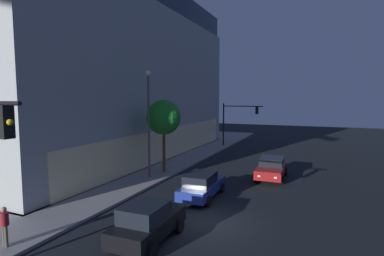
{
  "coord_description": "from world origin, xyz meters",
  "views": [
    {
      "loc": [
        -14.17,
        -5.33,
        6.35
      ],
      "look_at": [
        7.56,
        3.97,
        4.04
      ],
      "focal_mm": 28.39,
      "sensor_mm": 36.0,
      "label": 1
    }
  ],
  "objects_px": {
    "traffic_light_far_corner": "(237,117)",
    "street_lamp_sidewalk": "(149,111)",
    "car_blue": "(202,185)",
    "car_black": "(147,222)",
    "modern_building": "(69,76)",
    "pedestrian_waiting": "(4,223)",
    "sidewalk_tree": "(164,118)",
    "car_red": "(271,168)"
  },
  "relations": [
    {
      "from": "car_blue",
      "to": "car_red",
      "type": "relative_size",
      "value": 1.02
    },
    {
      "from": "sidewalk_tree",
      "to": "pedestrian_waiting",
      "type": "relative_size",
      "value": 3.54
    },
    {
      "from": "street_lamp_sidewalk",
      "to": "pedestrian_waiting",
      "type": "bearing_deg",
      "value": -178.46
    },
    {
      "from": "sidewalk_tree",
      "to": "car_red",
      "type": "relative_size",
      "value": 1.3
    },
    {
      "from": "pedestrian_waiting",
      "to": "car_red",
      "type": "bearing_deg",
      "value": -27.54
    },
    {
      "from": "modern_building",
      "to": "car_black",
      "type": "distance_m",
      "value": 27.65
    },
    {
      "from": "modern_building",
      "to": "sidewalk_tree",
      "type": "distance_m",
      "value": 16.99
    },
    {
      "from": "traffic_light_far_corner",
      "to": "car_blue",
      "type": "height_order",
      "value": "traffic_light_far_corner"
    },
    {
      "from": "sidewalk_tree",
      "to": "traffic_light_far_corner",
      "type": "bearing_deg",
      "value": -7.24
    },
    {
      "from": "traffic_light_far_corner",
      "to": "car_blue",
      "type": "xyz_separation_m",
      "value": [
        -20.45,
        -3.19,
        -3.14
      ]
    },
    {
      "from": "car_blue",
      "to": "traffic_light_far_corner",
      "type": "bearing_deg",
      "value": 8.87
    },
    {
      "from": "modern_building",
      "to": "car_red",
      "type": "relative_size",
      "value": 7.25
    },
    {
      "from": "car_blue",
      "to": "car_red",
      "type": "bearing_deg",
      "value": -26.37
    },
    {
      "from": "modern_building",
      "to": "car_blue",
      "type": "xyz_separation_m",
      "value": [
        -9.92,
        -20.77,
        -8.13
      ]
    },
    {
      "from": "car_black",
      "to": "traffic_light_far_corner",
      "type": "bearing_deg",
      "value": 6.66
    },
    {
      "from": "street_lamp_sidewalk",
      "to": "sidewalk_tree",
      "type": "xyz_separation_m",
      "value": [
        1.97,
        -0.25,
        -0.6
      ]
    },
    {
      "from": "pedestrian_waiting",
      "to": "car_blue",
      "type": "xyz_separation_m",
      "value": [
        9.5,
        -5.13,
        -0.34
      ]
    },
    {
      "from": "traffic_light_far_corner",
      "to": "sidewalk_tree",
      "type": "relative_size",
      "value": 0.92
    },
    {
      "from": "modern_building",
      "to": "car_red",
      "type": "bearing_deg",
      "value": -97.51
    },
    {
      "from": "modern_building",
      "to": "pedestrian_waiting",
      "type": "bearing_deg",
      "value": -141.16
    },
    {
      "from": "car_red",
      "to": "modern_building",
      "type": "bearing_deg",
      "value": 82.49
    },
    {
      "from": "sidewalk_tree",
      "to": "car_black",
      "type": "xyz_separation_m",
      "value": [
        -11.08,
        -5.16,
        -3.86
      ]
    },
    {
      "from": "traffic_light_far_corner",
      "to": "car_black",
      "type": "height_order",
      "value": "traffic_light_far_corner"
    },
    {
      "from": "traffic_light_far_corner",
      "to": "pedestrian_waiting",
      "type": "height_order",
      "value": "traffic_light_far_corner"
    },
    {
      "from": "traffic_light_far_corner",
      "to": "street_lamp_sidewalk",
      "type": "height_order",
      "value": "street_lamp_sidewalk"
    },
    {
      "from": "car_red",
      "to": "street_lamp_sidewalk",
      "type": "bearing_deg",
      "value": 115.16
    },
    {
      "from": "modern_building",
      "to": "street_lamp_sidewalk",
      "type": "distance_m",
      "value": 17.35
    },
    {
      "from": "traffic_light_far_corner",
      "to": "car_black",
      "type": "xyz_separation_m",
      "value": [
        -26.95,
        -3.15,
        -3.08
      ]
    },
    {
      "from": "car_black",
      "to": "car_red",
      "type": "relative_size",
      "value": 0.91
    },
    {
      "from": "car_red",
      "to": "pedestrian_waiting",
      "type": "bearing_deg",
      "value": 152.46
    },
    {
      "from": "modern_building",
      "to": "street_lamp_sidewalk",
      "type": "relative_size",
      "value": 4.05
    },
    {
      "from": "car_black",
      "to": "car_red",
      "type": "xyz_separation_m",
      "value": [
        13.25,
        -3.39,
        -0.07
      ]
    },
    {
      "from": "street_lamp_sidewalk",
      "to": "car_black",
      "type": "distance_m",
      "value": 11.5
    },
    {
      "from": "modern_building",
      "to": "car_black",
      "type": "relative_size",
      "value": 7.97
    },
    {
      "from": "modern_building",
      "to": "car_blue",
      "type": "height_order",
      "value": "modern_building"
    },
    {
      "from": "car_black",
      "to": "car_red",
      "type": "bearing_deg",
      "value": -14.34
    },
    {
      "from": "traffic_light_far_corner",
      "to": "car_red",
      "type": "xyz_separation_m",
      "value": [
        -13.7,
        -6.53,
        -3.15
      ]
    },
    {
      "from": "pedestrian_waiting",
      "to": "car_black",
      "type": "bearing_deg",
      "value": -59.46
    },
    {
      "from": "car_black",
      "to": "pedestrian_waiting",
      "type": "bearing_deg",
      "value": 120.54
    },
    {
      "from": "traffic_light_far_corner",
      "to": "street_lamp_sidewalk",
      "type": "distance_m",
      "value": 18.03
    },
    {
      "from": "sidewalk_tree",
      "to": "car_blue",
      "type": "distance_m",
      "value": 7.97
    },
    {
      "from": "sidewalk_tree",
      "to": "car_red",
      "type": "xyz_separation_m",
      "value": [
        2.17,
        -8.55,
        -3.93
      ]
    }
  ]
}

